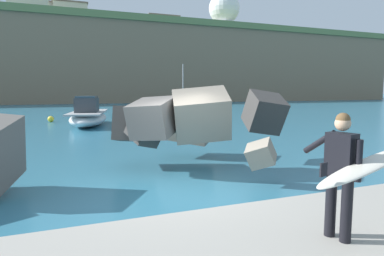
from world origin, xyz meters
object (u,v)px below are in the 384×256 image
station_building_west (43,17)px  station_building_annex (162,26)px  boat_near_right (88,116)px  boat_mid_left (188,102)px  boat_near_left (183,102)px  station_building_central (71,15)px  surfer_with_board (349,167)px  station_building_east (29,3)px  radar_dome (224,12)px  mooring_buoy_middle (196,107)px  mooring_buoy_outer (51,119)px  mooring_buoy_inner (159,114)px

station_building_west → station_building_annex: size_ratio=1.01×
boat_near_right → boat_mid_left: boat_mid_left is taller
boat_near_left → station_building_west: bearing=123.2°
station_building_west → station_building_central: bearing=-37.3°
surfer_with_board → station_building_east: station_building_east is taller
boat_mid_left → radar_dome: radar_dome is taller
station_building_east → mooring_buoy_middle: bearing=-55.8°
boat_mid_left → radar_dome: 42.45m
boat_mid_left → station_building_east: (-21.05, 27.96, 17.65)m
boat_mid_left → radar_dome: size_ratio=0.52×
mooring_buoy_outer → station_building_annex: size_ratio=0.06×
surfer_with_board → radar_dome: size_ratio=0.22×
mooring_buoy_inner → mooring_buoy_middle: 13.05m
radar_dome → mooring_buoy_inner: bearing=-122.7°
boat_near_right → radar_dome: radar_dome is taller
mooring_buoy_middle → radar_dome: 44.89m
mooring_buoy_inner → radar_dome: radar_dome is taller
station_building_east → boat_mid_left: bearing=-53.0°
station_building_central → station_building_west: bearing=142.7°
boat_near_right → station_building_west: (-5.09, 60.63, 18.02)m
boat_mid_left → station_building_annex: bearing=79.0°
boat_near_left → boat_mid_left: size_ratio=1.30×
boat_near_right → radar_dome: (35.03, 50.70, 20.17)m
mooring_buoy_inner → station_building_east: bearing=107.8°
radar_dome → station_building_annex: size_ratio=1.22×
boat_near_right → mooring_buoy_middle: (14.24, 16.66, -0.42)m
radar_dome → boat_near_right: bearing=-124.6°
station_building_west → mooring_buoy_middle: bearing=-66.3°
boat_near_left → station_building_west: (-21.55, 32.97, 18.22)m
surfer_with_board → mooring_buoy_outer: (-4.51, 22.90, -1.06)m
mooring_buoy_outer → mooring_buoy_middle: bearing=38.1°
mooring_buoy_inner → station_building_central: (-5.82, 50.07, 18.23)m
boat_near_right → mooring_buoy_middle: 21.91m
boat_mid_left → station_building_west: station_building_west is taller
surfer_with_board → mooring_buoy_inner: 25.83m
radar_dome → station_building_west: radar_dome is taller
boat_mid_left → radar_dome: (20.77, 31.11, 20.06)m
radar_dome → station_building_central: bearing=170.9°
mooring_buoy_middle → station_building_west: bearing=113.7°
boat_mid_left → mooring_buoy_middle: boat_mid_left is taller
station_building_central → station_building_annex: 21.25m
surfer_with_board → boat_mid_left: size_ratio=0.43×
station_building_central → station_building_annex: bearing=6.1°
boat_near_left → station_building_annex: 35.88m
mooring_buoy_middle → boat_near_right: bearing=-130.5°
mooring_buoy_middle → station_building_east: (-21.03, 30.89, 18.17)m
surfer_with_board → station_building_central: 77.45m
surfer_with_board → mooring_buoy_middle: bearing=71.4°
station_building_central → station_building_annex: station_building_central is taller
boat_mid_left → station_building_west: bearing=115.3°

